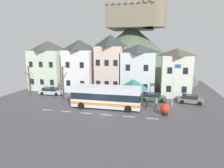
# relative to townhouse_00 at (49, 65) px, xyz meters

# --- Properties ---
(ground_plane) EXTENTS (40.00, 60.00, 0.07)m
(ground_plane) POSITION_rel_townhouse_00_xyz_m (15.05, -12.01, -5.20)
(ground_plane) COLOR #4B474E
(townhouse_00) EXTENTS (6.86, 6.09, 10.34)m
(townhouse_00) POSITION_rel_townhouse_00_xyz_m (0.00, 0.00, 0.00)
(townhouse_00) COLOR beige
(townhouse_00) RESTS_ON ground_plane
(townhouse_01) EXTENTS (5.90, 5.18, 10.53)m
(townhouse_01) POSITION_rel_townhouse_00_xyz_m (7.39, -0.46, 0.09)
(townhouse_01) COLOR white
(townhouse_01) RESTS_ON ground_plane
(townhouse_02) EXTENTS (5.08, 6.07, 11.43)m
(townhouse_02) POSITION_rel_townhouse_00_xyz_m (13.81, -0.01, 0.54)
(townhouse_02) COLOR beige
(townhouse_02) RESTS_ON ground_plane
(townhouse_03) EXTENTS (6.47, 6.24, 9.56)m
(townhouse_03) POSITION_rel_townhouse_00_xyz_m (19.42, 0.08, -0.39)
(townhouse_03) COLOR silver
(townhouse_03) RESTS_ON ground_plane
(townhouse_04) EXTENTS (5.15, 6.48, 8.81)m
(townhouse_04) POSITION_rel_townhouse_00_xyz_m (26.41, 0.20, -0.76)
(townhouse_04) COLOR silver
(townhouse_04) RESTS_ON ground_plane
(hilltop_castle) EXTENTS (37.25, 37.25, 21.33)m
(hilltop_castle) POSITION_rel_townhouse_00_xyz_m (15.62, 18.50, 2.97)
(hilltop_castle) COLOR #55654F
(hilltop_castle) RESTS_ON ground_plane
(transit_bus) EXTENTS (10.33, 2.68, 3.36)m
(transit_bus) POSITION_rel_townhouse_00_xyz_m (15.71, -10.66, -3.48)
(transit_bus) COLOR silver
(transit_bus) RESTS_ON ground_plane
(bus_shelter) EXTENTS (3.60, 3.60, 3.94)m
(bus_shelter) POSITION_rel_townhouse_00_xyz_m (19.29, -6.95, -2.02)
(bus_shelter) COLOR #473D33
(bus_shelter) RESTS_ON ground_plane
(parked_car_00) EXTENTS (4.48, 2.04, 1.35)m
(parked_car_00) POSITION_rel_townhouse_00_xyz_m (3.18, -4.99, -4.51)
(parked_car_00) COLOR silver
(parked_car_00) RESTS_ON ground_plane
(parked_car_01) EXTENTS (4.11, 2.40, 1.36)m
(parked_car_01) POSITION_rel_townhouse_00_xyz_m (28.46, -5.06, -4.51)
(parked_car_01) COLOR #75685D
(parked_car_01) RESTS_ON ground_plane
(parked_car_02) EXTENTS (4.56, 2.16, 1.29)m
(parked_car_02) POSITION_rel_townhouse_00_xyz_m (10.27, -5.11, -4.53)
(parked_car_02) COLOR maroon
(parked_car_02) RESTS_ON ground_plane
(parked_car_03) EXTENTS (4.48, 1.98, 1.35)m
(parked_car_03) POSITION_rel_townhouse_00_xyz_m (22.32, -5.16, -4.51)
(parked_car_03) COLOR #2A5338
(parked_car_03) RESTS_ON ground_plane
(pedestrian_00) EXTENTS (0.36, 0.36, 1.54)m
(pedestrian_00) POSITION_rel_townhouse_00_xyz_m (21.63, -9.04, -4.27)
(pedestrian_00) COLOR black
(pedestrian_00) RESTS_ON ground_plane
(pedestrian_01) EXTENTS (0.33, 0.34, 1.51)m
(pedestrian_01) POSITION_rel_townhouse_00_xyz_m (20.20, -8.48, -4.36)
(pedestrian_01) COLOR black
(pedestrian_01) RESTS_ON ground_plane
(pedestrian_02) EXTENTS (0.35, 0.35, 1.66)m
(pedestrian_02) POSITION_rel_townhouse_00_xyz_m (23.01, -9.20, -4.23)
(pedestrian_02) COLOR #38332D
(pedestrian_02) RESTS_ON ground_plane
(public_bench) EXTENTS (1.64, 0.48, 0.87)m
(public_bench) POSITION_rel_townhouse_00_xyz_m (20.85, -5.16, -4.70)
(public_bench) COLOR brown
(public_bench) RESTS_ON ground_plane
(flagpole) EXTENTS (0.95, 0.10, 6.60)m
(flagpole) POSITION_rel_townhouse_00_xyz_m (25.48, -7.88, -1.32)
(flagpole) COLOR silver
(flagpole) RESTS_ON ground_plane
(harbour_buoy) EXTENTS (1.29, 1.29, 1.54)m
(harbour_buoy) POSITION_rel_townhouse_00_xyz_m (24.19, -11.78, -4.32)
(harbour_buoy) COLOR black
(harbour_buoy) RESTS_ON ground_plane
(bare_tree_00) EXTENTS (1.72, 1.19, 5.57)m
(bare_tree_00) POSITION_rel_townhouse_00_xyz_m (-0.31, -6.51, -2.25)
(bare_tree_00) COLOR brown
(bare_tree_00) RESTS_ON ground_plane
(bare_tree_01) EXTENTS (1.04, 1.82, 6.22)m
(bare_tree_01) POSITION_rel_townhouse_00_xyz_m (7.31, -7.81, -2.13)
(bare_tree_01) COLOR #47382D
(bare_tree_01) RESTS_ON ground_plane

